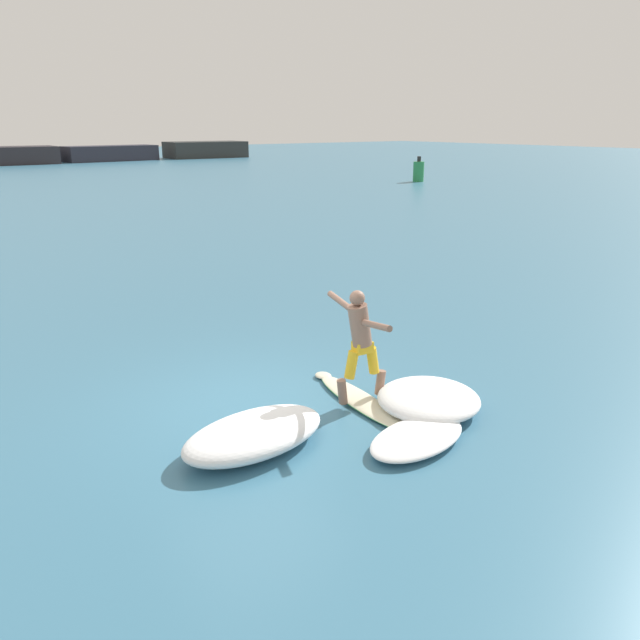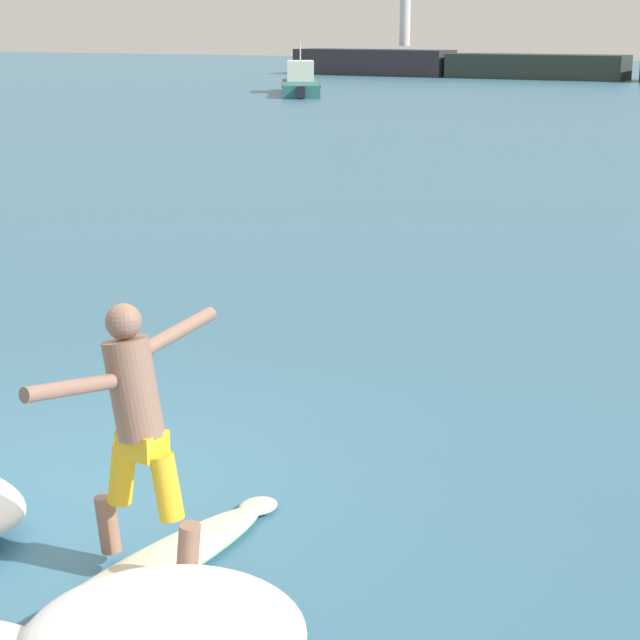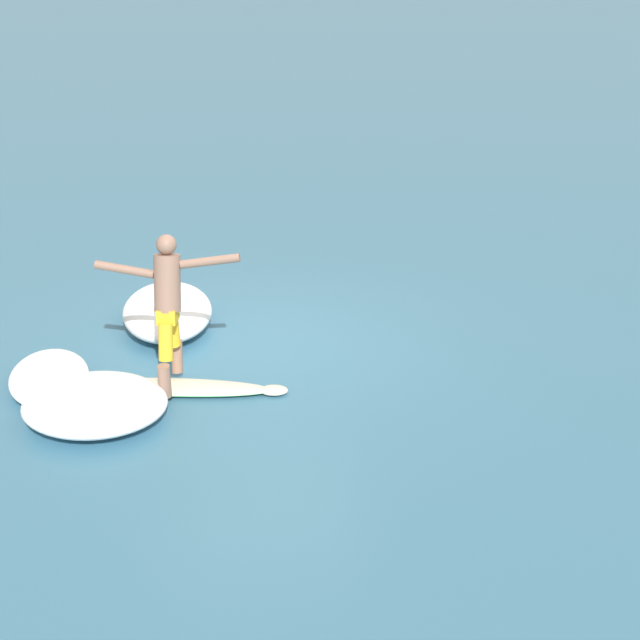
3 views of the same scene
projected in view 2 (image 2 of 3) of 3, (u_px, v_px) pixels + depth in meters
name	position (u px, v px, depth m)	size (l,w,h in m)	color
ground_plane	(80.00, 484.00, 7.93)	(200.00, 200.00, 0.00)	#386C88
surfboard	(153.00, 568.00, 6.62)	(0.73, 2.38, 0.21)	beige
surfer	(136.00, 417.00, 6.34)	(0.84, 1.55, 1.65)	#8A6452
fishing_boat_near_jetty	(301.00, 83.00, 52.92)	(5.22, 8.21, 2.46)	#27615F
wave_foam_at_nose	(164.00, 637.00, 5.65)	(2.10, 2.09, 0.33)	white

